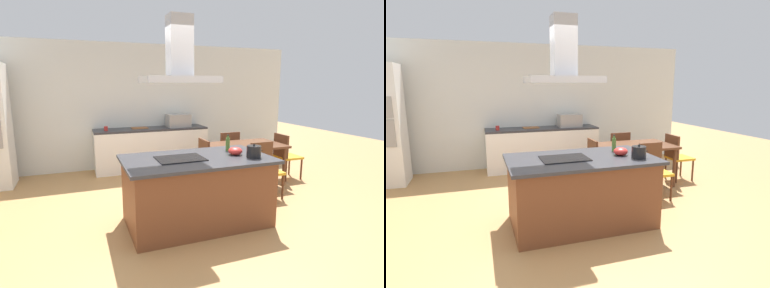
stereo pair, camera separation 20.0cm
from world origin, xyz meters
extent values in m
plane|color=tan|center=(0.00, 1.50, 0.00)|extent=(16.00, 16.00, 0.00)
cube|color=silver|center=(0.00, 3.25, 1.35)|extent=(7.20, 0.10, 2.70)
cube|color=brown|center=(0.00, 0.00, 0.43)|extent=(1.81, 1.01, 0.86)
cube|color=#333338|center=(0.00, 0.00, 0.88)|extent=(1.91, 1.11, 0.04)
cube|color=black|center=(-0.23, 0.00, 0.91)|extent=(0.60, 0.44, 0.01)
cylinder|color=black|center=(0.69, -0.26, 0.98)|extent=(0.19, 0.19, 0.16)
sphere|color=black|center=(0.69, -0.26, 1.07)|extent=(0.03, 0.03, 0.03)
cone|color=black|center=(0.80, -0.26, 0.99)|extent=(0.06, 0.03, 0.04)
cylinder|color=#47722D|center=(0.57, 0.23, 0.99)|extent=(0.06, 0.06, 0.19)
cylinder|color=#47722D|center=(0.57, 0.23, 1.10)|extent=(0.03, 0.03, 0.04)
cylinder|color=black|center=(0.57, 0.23, 1.13)|extent=(0.03, 0.03, 0.01)
ellipsoid|color=red|center=(0.54, -0.04, 0.95)|extent=(0.19, 0.19, 0.11)
cube|color=white|center=(0.08, 2.88, 0.43)|extent=(2.41, 0.62, 0.86)
cube|color=#333338|center=(0.08, 2.88, 0.88)|extent=(2.41, 0.62, 0.04)
cube|color=#9E9993|center=(0.69, 2.88, 1.04)|extent=(0.50, 0.38, 0.28)
cylinder|color=red|center=(-0.87, 2.82, 0.95)|extent=(0.08, 0.08, 0.09)
cube|color=#995B33|center=(-0.16, 2.93, 0.91)|extent=(0.34, 0.24, 0.02)
cube|color=#59331E|center=(1.43, 1.23, 0.73)|extent=(1.40, 0.90, 0.04)
cylinder|color=#59331E|center=(0.81, 0.86, 0.35)|extent=(0.06, 0.06, 0.71)
cylinder|color=#59331E|center=(2.05, 0.86, 0.35)|extent=(0.06, 0.06, 0.71)
cylinder|color=#59331E|center=(0.81, 1.60, 0.35)|extent=(0.06, 0.06, 0.71)
cylinder|color=#59331E|center=(2.05, 1.60, 0.35)|extent=(0.06, 0.06, 0.71)
cube|color=gold|center=(0.43, 1.23, 0.43)|extent=(0.42, 0.42, 0.04)
cube|color=#59331E|center=(0.62, 1.23, 0.67)|extent=(0.04, 0.42, 0.44)
cylinder|color=#59331E|center=(0.25, 1.05, 0.21)|extent=(0.04, 0.04, 0.41)
cylinder|color=#59331E|center=(0.25, 1.41, 0.21)|extent=(0.04, 0.04, 0.41)
cylinder|color=#59331E|center=(0.61, 1.05, 0.21)|extent=(0.04, 0.04, 0.41)
cylinder|color=#59331E|center=(0.61, 1.41, 0.21)|extent=(0.04, 0.04, 0.41)
cube|color=gold|center=(1.43, 0.48, 0.43)|extent=(0.42, 0.42, 0.04)
cube|color=#59331E|center=(1.43, 0.67, 0.67)|extent=(0.42, 0.04, 0.44)
cylinder|color=#59331E|center=(1.61, 0.30, 0.21)|extent=(0.04, 0.04, 0.41)
cylinder|color=#59331E|center=(1.25, 0.30, 0.21)|extent=(0.04, 0.04, 0.41)
cylinder|color=#59331E|center=(1.61, 0.66, 0.21)|extent=(0.04, 0.04, 0.41)
cylinder|color=#59331E|center=(1.25, 0.66, 0.21)|extent=(0.04, 0.04, 0.41)
cube|color=gold|center=(2.43, 1.23, 0.43)|extent=(0.42, 0.42, 0.04)
cube|color=#59331E|center=(2.24, 1.23, 0.67)|extent=(0.04, 0.42, 0.44)
cylinder|color=#59331E|center=(2.61, 1.41, 0.21)|extent=(0.04, 0.04, 0.41)
cylinder|color=#59331E|center=(2.61, 1.05, 0.21)|extent=(0.04, 0.04, 0.41)
cylinder|color=#59331E|center=(2.25, 1.41, 0.21)|extent=(0.04, 0.04, 0.41)
cylinder|color=#59331E|center=(2.25, 1.05, 0.21)|extent=(0.04, 0.04, 0.41)
cube|color=gold|center=(1.43, 1.98, 0.43)|extent=(0.42, 0.42, 0.04)
cube|color=#59331E|center=(1.43, 1.79, 0.67)|extent=(0.42, 0.04, 0.44)
cylinder|color=#59331E|center=(1.25, 2.16, 0.21)|extent=(0.04, 0.04, 0.41)
cylinder|color=#59331E|center=(1.61, 2.16, 0.21)|extent=(0.04, 0.04, 0.41)
cylinder|color=#59331E|center=(1.25, 1.80, 0.21)|extent=(0.04, 0.04, 0.41)
cylinder|color=#59331E|center=(1.61, 1.80, 0.21)|extent=(0.04, 0.04, 0.41)
cube|color=#ADADB2|center=(-0.23, 0.00, 1.89)|extent=(0.90, 0.55, 0.08)
cube|color=#ADADB2|center=(-0.23, 0.00, 2.28)|extent=(0.28, 0.24, 0.70)
camera|label=1|loc=(-1.44, -3.59, 1.83)|focal=28.72mm
camera|label=2|loc=(-1.25, -3.66, 1.83)|focal=28.72mm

